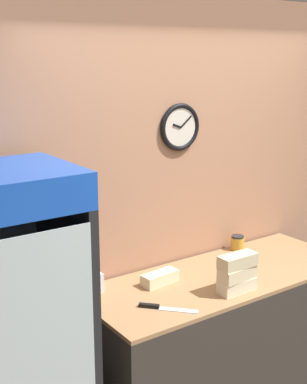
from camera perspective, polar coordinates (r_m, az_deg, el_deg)
wall_back at (r=3.73m, az=3.31°, el=-0.62°), size 5.20×0.09×2.70m
prep_counter at (r=3.78m, az=7.17°, el=-15.18°), size 1.90×0.73×0.92m
beverage_cooler at (r=2.93m, az=-15.21°, el=-13.33°), size 0.66×0.70×1.81m
sandwich_stack_bottom at (r=3.34m, az=8.86°, el=-9.83°), size 0.25×0.10×0.08m
sandwich_stack_middle at (r=3.30m, az=8.91°, el=-8.56°), size 0.25×0.11×0.08m
sandwich_stack_top at (r=3.27m, az=8.97°, el=-7.28°), size 0.25×0.11×0.08m
sandwich_flat_left at (r=3.41m, az=0.69°, el=-9.17°), size 0.26×0.12×0.07m
chefs_knife at (r=3.11m, az=0.67°, el=-12.20°), size 0.26×0.27×0.02m
condiment_jar at (r=4.02m, az=8.95°, el=-5.36°), size 0.10×0.10×0.11m
napkin_dispenser at (r=3.30m, az=-6.51°, el=-9.61°), size 0.11×0.09×0.12m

